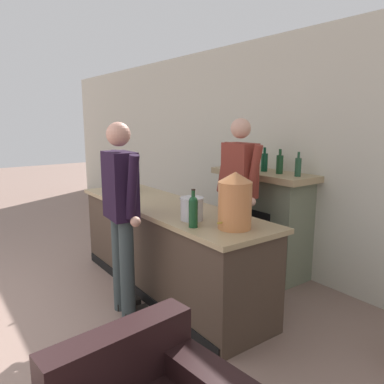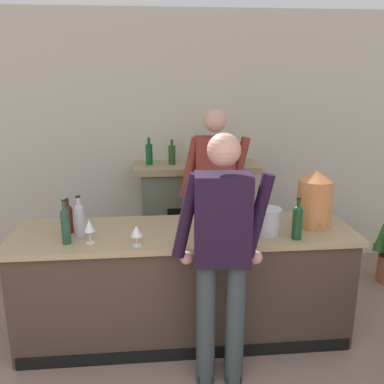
% 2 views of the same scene
% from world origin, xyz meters
% --- Properties ---
extents(wall_back_panel, '(12.00, 0.07, 2.75)m').
position_xyz_m(wall_back_panel, '(0.00, 3.90, 1.38)').
color(wall_back_panel, beige).
rests_on(wall_back_panel, ground_plane).
extents(bar_counter, '(2.68, 0.75, 0.93)m').
position_xyz_m(bar_counter, '(0.19, 2.43, 0.47)').
color(bar_counter, '#423328').
rests_on(bar_counter, ground_plane).
extents(fireplace_stone, '(1.29, 0.52, 1.49)m').
position_xyz_m(fireplace_stone, '(0.40, 3.64, 0.62)').
color(fireplace_stone, slate).
rests_on(fireplace_stone, ground_plane).
extents(person_customer, '(0.66, 0.33, 1.78)m').
position_xyz_m(person_customer, '(0.39, 1.83, 0.99)').
color(person_customer, '#333C3E').
rests_on(person_customer, ground_plane).
extents(person_bartender, '(0.66, 0.30, 1.81)m').
position_xyz_m(person_bartender, '(0.52, 3.13, 1.01)').
color(person_bartender, '#2A2D2C').
rests_on(person_bartender, ground_plane).
extents(copper_dispenser, '(0.28, 0.31, 0.46)m').
position_xyz_m(copper_dispenser, '(1.23, 2.43, 1.16)').
color(copper_dispenser, '#C27543').
rests_on(copper_dispenser, bar_counter).
extents(ice_bucket_steel, '(0.21, 0.21, 0.20)m').
position_xyz_m(ice_bucket_steel, '(0.81, 2.30, 1.03)').
color(ice_bucket_steel, silver).
rests_on(ice_bucket_steel, bar_counter).
extents(wine_bottle_merlot_tall, '(0.08, 0.08, 0.32)m').
position_xyz_m(wine_bottle_merlot_tall, '(1.01, 2.18, 1.07)').
color(wine_bottle_merlot_tall, '#143F21').
rests_on(wine_bottle_merlot_tall, bar_counter).
extents(wine_bottle_rose_blush, '(0.08, 0.08, 0.27)m').
position_xyz_m(wine_bottle_rose_blush, '(-0.71, 2.47, 1.05)').
color(wine_bottle_rose_blush, '#501815').
rests_on(wine_bottle_rose_blush, bar_counter).
extents(wine_bottle_chardonnay_pale, '(0.08, 0.08, 0.32)m').
position_xyz_m(wine_bottle_chardonnay_pale, '(-0.60, 2.37, 1.07)').
color(wine_bottle_chardonnay_pale, '#AEA6B0').
rests_on(wine_bottle_chardonnay_pale, bar_counter).
extents(wine_bottle_port_short, '(0.06, 0.06, 0.34)m').
position_xyz_m(wine_bottle_port_short, '(-0.68, 2.25, 1.08)').
color(wine_bottle_port_short, '#21442F').
rests_on(wine_bottle_port_short, bar_counter).
extents(wine_glass_near_bucket, '(0.09, 0.09, 0.15)m').
position_xyz_m(wine_glass_near_bucket, '(-0.17, 2.15, 1.04)').
color(wine_glass_near_bucket, silver).
rests_on(wine_glass_near_bucket, bar_counter).
extents(wine_glass_front_right, '(0.08, 0.08, 0.18)m').
position_xyz_m(wine_glass_front_right, '(-0.51, 2.24, 1.06)').
color(wine_glass_front_right, silver).
rests_on(wine_glass_front_right, bar_counter).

